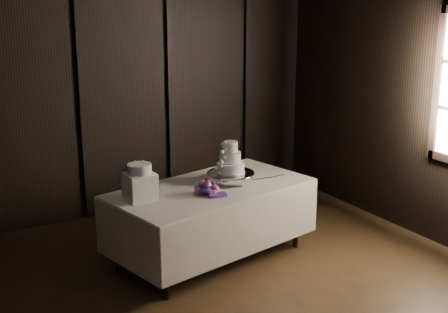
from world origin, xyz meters
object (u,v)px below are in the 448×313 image
Objects in this scene: box_pedestal at (140,186)px; small_cake at (139,169)px; display_table at (211,220)px; wedding_cake at (229,161)px; cake_stand at (231,177)px; bouquet at (207,188)px.

small_cake is at bearing 0.00° from box_pedestal.
box_pedestal is at bearing 0.00° from small_cake.
wedding_cake is at bearing -0.80° from display_table.
cake_stand is at bearing 2.71° from box_pedestal.
display_table is 6.61× the size of wedding_cake.
cake_stand is 0.45m from bouquet.
bouquet is 0.63m from box_pedestal.
wedding_cake is 0.88× the size of bouquet.
wedding_cake is (-0.02, -0.01, 0.17)m from cake_stand.
box_pedestal is 1.18× the size of small_cake.
display_table is 0.47m from cake_stand.
small_cake is at bearing -177.29° from cake_stand.
bouquet is 1.68× the size of small_cake.
cake_stand reaches higher than display_table.
display_table is 8.30× the size of box_pedestal.
bouquet is at bearing -156.47° from wedding_cake.
wedding_cake is at bearing -150.26° from cake_stand.
box_pedestal reaches higher than cake_stand.
bouquet is (-0.13, -0.16, 0.40)m from display_table.
small_cake is (-0.74, 0.01, 0.64)m from display_table.
cake_stand is 0.18m from wedding_cake.
small_cake is (0.00, 0.00, 0.17)m from box_pedestal.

